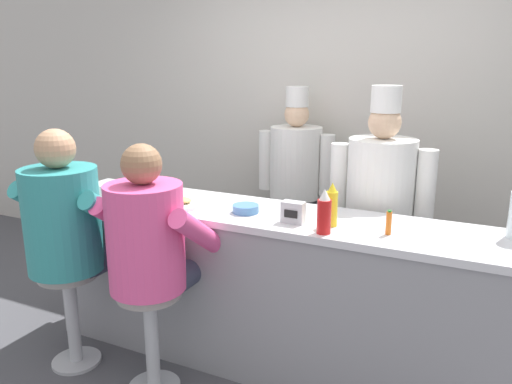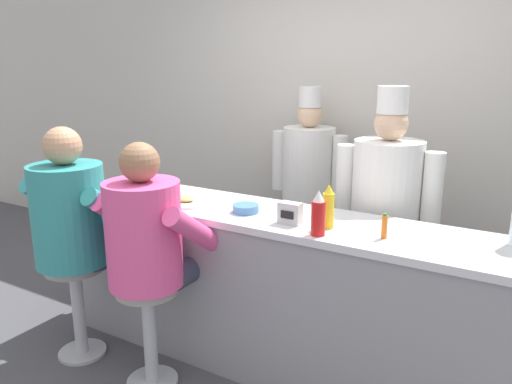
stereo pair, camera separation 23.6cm
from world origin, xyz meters
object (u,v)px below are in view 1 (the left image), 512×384
coffee_mug_white (102,191)px  cook_in_whites_near (295,180)px  ketchup_bottle_red (324,213)px  diner_seated_teal (68,225)px  cook_in_whites_far (379,207)px  coffee_mug_tan (154,191)px  breakfast_plate (182,203)px  napkin_dispenser_chrome (293,212)px  diner_seated_pink (150,244)px  hot_sauce_bottle_orange (389,223)px  cereal_bowl (246,209)px  mustard_bottle_yellow (332,206)px

coffee_mug_white → cook_in_whites_near: cook_in_whites_near is taller
ketchup_bottle_red → diner_seated_teal: (-1.45, -0.28, -0.19)m
ketchup_bottle_red → cook_in_whites_near: (-0.67, 1.34, -0.18)m
diner_seated_teal → cook_in_whites_far: bearing=33.3°
coffee_mug_tan → cook_in_whites_near: 1.26m
breakfast_plate → coffee_mug_white: size_ratio=1.96×
napkin_dispenser_chrome → diner_seated_teal: bearing=-163.6°
breakfast_plate → diner_seated_teal: diner_seated_teal is taller
coffee_mug_white → diner_seated_pink: (0.61, -0.32, -0.15)m
hot_sauce_bottle_orange → napkin_dispenser_chrome: (-0.49, -0.03, -0.00)m
coffee_mug_tan → coffee_mug_white: (-0.29, -0.15, -0.00)m
coffee_mug_white → napkin_dispenser_chrome: 1.27m
hot_sauce_bottle_orange → coffee_mug_white: size_ratio=0.89×
diner_seated_teal → cook_in_whites_far: 1.88m
breakfast_plate → cereal_bowl: size_ratio=1.82×
ketchup_bottle_red → cook_in_whites_far: 0.78m
hot_sauce_bottle_orange → napkin_dispenser_chrome: bearing=-176.6°
coffee_mug_tan → coffee_mug_white: 0.33m
mustard_bottle_yellow → breakfast_plate: 0.92m
cereal_bowl → cook_in_whites_far: (0.63, 0.61, -0.07)m
coffee_mug_tan → napkin_dispenser_chrome: bearing=-5.9°
napkin_dispenser_chrome → coffee_mug_white: bearing=-177.7°
coffee_mug_tan → cook_in_whites_far: size_ratio=0.08×
cook_in_whites_near → ketchup_bottle_red: bearing=-63.4°
coffee_mug_white → diner_seated_pink: bearing=-27.7°
napkin_dispenser_chrome → diner_seated_teal: diner_seated_teal is taller
cook_in_whites_far → hot_sauce_bottle_orange: bearing=-74.4°
ketchup_bottle_red → mustard_bottle_yellow: (-0.00, 0.13, 0.00)m
cereal_bowl → diner_seated_pink: (-0.35, -0.43, -0.12)m
ketchup_bottle_red → diner_seated_teal: size_ratio=0.16×
hot_sauce_bottle_orange → breakfast_plate: 1.22m
breakfast_plate → coffee_mug_white: bearing=-173.0°
breakfast_plate → cook_in_whites_near: (0.25, 1.23, -0.09)m
diner_seated_teal → cook_in_whites_near: (0.78, 1.62, 0.01)m
coffee_mug_tan → cook_in_whites_far: 1.42m
cereal_bowl → diner_seated_pink: size_ratio=0.11×
mustard_bottle_yellow → hot_sauce_bottle_orange: mustard_bottle_yellow is taller
cook_in_whites_far → coffee_mug_tan: bearing=-156.7°
mustard_bottle_yellow → napkin_dispenser_chrome: mustard_bottle_yellow is taller
napkin_dispenser_chrome → hot_sauce_bottle_orange: bearing=3.4°
hot_sauce_bottle_orange → breakfast_plate: bearing=-179.4°
coffee_mug_tan → diner_seated_pink: size_ratio=0.09×
breakfast_plate → coffee_mug_tan: 0.28m
cereal_bowl → coffee_mug_white: (-0.96, -0.11, 0.02)m
coffee_mug_white → cook_in_whites_far: size_ratio=0.08×
breakfast_plate → diner_seated_pink: diner_seated_pink is taller
mustard_bottle_yellow → coffee_mug_white: size_ratio=1.66×
ketchup_bottle_red → coffee_mug_white: 1.47m
napkin_dispenser_chrome → cook_in_whites_near: (-0.47, 1.25, -0.13)m
mustard_bottle_yellow → coffee_mug_white: bearing=-176.6°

